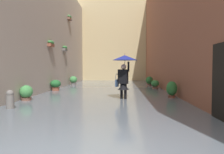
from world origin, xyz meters
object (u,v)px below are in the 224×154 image
(potted_plant_far_right, at_px, (26,94))
(potted_plant_far_left, at_px, (155,85))
(potted_plant_near_left, at_px, (149,81))
(potted_plant_near_right, at_px, (73,81))
(potted_plant_mid_left, at_px, (172,90))
(person_wading, at_px, (124,68))
(potted_plant_mid_right, at_px, (56,86))
(mooring_bollard, at_px, (10,102))

(potted_plant_far_right, bearing_deg, potted_plant_far_left, -138.70)
(potted_plant_near_left, bearing_deg, potted_plant_far_right, 52.07)
(potted_plant_near_right, xyz_separation_m, potted_plant_mid_left, (-6.17, 7.05, 0.02))
(potted_plant_near_right, relative_size, potted_plant_mid_left, 0.95)
(person_wading, distance_m, potted_plant_far_right, 4.31)
(person_wading, xyz_separation_m, potted_plant_mid_right, (4.09, -3.25, -1.07))
(potted_plant_mid_right, distance_m, mooring_bollard, 5.65)
(potted_plant_near_right, distance_m, potted_plant_mid_right, 4.25)
(person_wading, height_order, potted_plant_mid_right, person_wading)
(person_wading, relative_size, potted_plant_near_right, 2.46)
(mooring_bollard, bearing_deg, potted_plant_mid_left, -154.80)
(potted_plant_far_left, bearing_deg, mooring_bollard, 50.46)
(person_wading, distance_m, potted_plant_far_left, 5.41)
(potted_plant_near_left, distance_m, potted_plant_mid_left, 6.85)
(person_wading, relative_size, potted_plant_far_right, 2.65)
(potted_plant_near_left, height_order, mooring_bollard, potted_plant_near_left)
(potted_plant_far_right, relative_size, potted_plant_far_left, 1.12)
(potted_plant_near_right, xyz_separation_m, mooring_bollard, (-0.12, 9.90, -0.12))
(potted_plant_far_left, bearing_deg, potted_plant_near_left, -88.66)
(potted_plant_near_right, bearing_deg, potted_plant_far_right, 89.06)
(potted_plant_mid_left, bearing_deg, potted_plant_mid_right, -24.06)
(potted_plant_near_right, xyz_separation_m, potted_plant_mid_right, (0.11, 4.25, -0.04))
(person_wading, bearing_deg, potted_plant_far_right, 8.68)
(potted_plant_mid_right, xyz_separation_m, potted_plant_far_left, (-6.21, -1.60, -0.05))
(potted_plant_near_right, bearing_deg, potted_plant_far_left, 156.54)
(potted_plant_near_right, distance_m, mooring_bollard, 9.90)
(potted_plant_far_right, bearing_deg, potted_plant_near_right, -90.94)
(potted_plant_mid_left, height_order, potted_plant_far_left, potted_plant_mid_left)
(person_wading, bearing_deg, potted_plant_near_right, -62.02)
(potted_plant_mid_right, xyz_separation_m, potted_plant_near_left, (-6.15, -4.05, 0.01))
(potted_plant_far_right, height_order, potted_plant_far_left, potted_plant_far_right)
(person_wading, distance_m, potted_plant_near_left, 7.66)
(potted_plant_mid_right, relative_size, potted_plant_far_left, 1.13)
(potted_plant_mid_right, bearing_deg, potted_plant_far_left, -165.53)
(person_wading, bearing_deg, potted_plant_near_left, -105.77)
(potted_plant_far_right, height_order, mooring_bollard, potted_plant_far_right)
(mooring_bollard, bearing_deg, potted_plant_mid_right, -87.70)
(person_wading, distance_m, potted_plant_mid_left, 2.45)
(potted_plant_near_right, distance_m, potted_plant_near_left, 6.05)
(person_wading, bearing_deg, mooring_bollard, 31.82)
(mooring_bollard, bearing_deg, potted_plant_far_left, -129.54)
(potted_plant_near_left, height_order, potted_plant_far_right, potted_plant_near_left)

